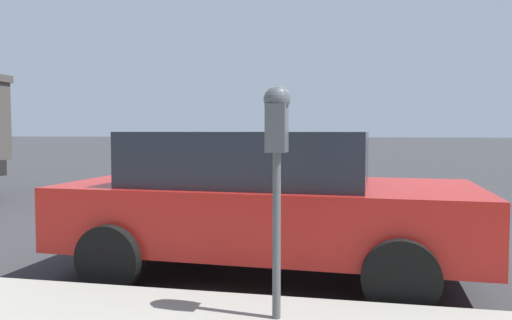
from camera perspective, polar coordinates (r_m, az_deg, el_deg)
ground_plane at (r=6.43m, az=1.26°, el=-10.27°), size 220.00×220.00×0.00m
parking_meter at (r=3.52m, az=2.40°, el=2.17°), size 0.21×0.19×1.66m
car_red at (r=5.31m, az=0.91°, el=-4.47°), size 2.24×4.31×1.51m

